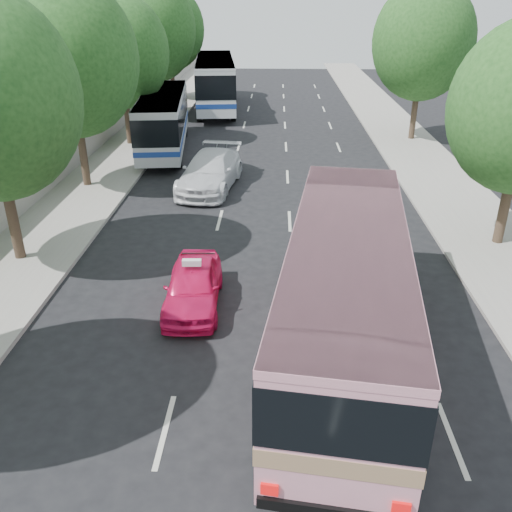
{
  "coord_description": "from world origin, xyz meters",
  "views": [
    {
      "loc": [
        0.39,
        -10.72,
        8.47
      ],
      "look_at": [
        -0.14,
        3.38,
        1.6
      ],
      "focal_mm": 38.0,
      "sensor_mm": 36.0,
      "label": 1
    }
  ],
  "objects_px": {
    "pink_bus": "(346,283)",
    "white_pickup": "(210,171)",
    "tour_coach_front": "(164,117)",
    "pink_taxi": "(193,286)",
    "tour_coach_rear": "(215,79)"
  },
  "relations": [
    {
      "from": "pink_taxi",
      "to": "tour_coach_front",
      "type": "distance_m",
      "value": 18.33
    },
    {
      "from": "tour_coach_front",
      "to": "pink_taxi",
      "type": "bearing_deg",
      "value": -83.27
    },
    {
      "from": "pink_bus",
      "to": "tour_coach_rear",
      "type": "relative_size",
      "value": 0.83
    },
    {
      "from": "tour_coach_front",
      "to": "tour_coach_rear",
      "type": "distance_m",
      "value": 12.74
    },
    {
      "from": "tour_coach_front",
      "to": "tour_coach_rear",
      "type": "relative_size",
      "value": 0.83
    },
    {
      "from": "pink_taxi",
      "to": "tour_coach_rear",
      "type": "relative_size",
      "value": 0.3
    },
    {
      "from": "pink_taxi",
      "to": "white_pickup",
      "type": "relative_size",
      "value": 0.69
    },
    {
      "from": "pink_bus",
      "to": "tour_coach_front",
      "type": "xyz_separation_m",
      "value": [
        -8.35,
        20.13,
        -0.17
      ]
    },
    {
      "from": "pink_taxi",
      "to": "tour_coach_front",
      "type": "xyz_separation_m",
      "value": [
        -4.21,
        17.79,
        1.29
      ]
    },
    {
      "from": "white_pickup",
      "to": "tour_coach_front",
      "type": "height_order",
      "value": "tour_coach_front"
    },
    {
      "from": "tour_coach_rear",
      "to": "pink_taxi",
      "type": "bearing_deg",
      "value": -91.62
    },
    {
      "from": "pink_bus",
      "to": "pink_taxi",
      "type": "xyz_separation_m",
      "value": [
        -4.15,
        2.34,
        -1.46
      ]
    },
    {
      "from": "pink_bus",
      "to": "tour_coach_front",
      "type": "bearing_deg",
      "value": 120.17
    },
    {
      "from": "pink_bus",
      "to": "white_pickup",
      "type": "relative_size",
      "value": 1.91
    },
    {
      "from": "tour_coach_rear",
      "to": "white_pickup",
      "type": "bearing_deg",
      "value": -91.13
    }
  ]
}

